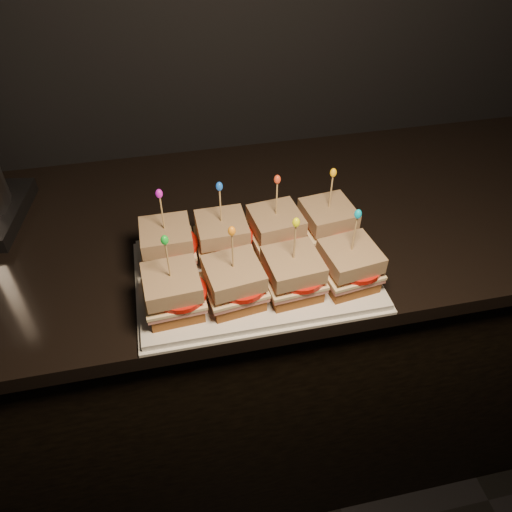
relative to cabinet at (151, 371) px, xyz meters
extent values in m
cube|color=black|center=(0.00, 0.00, 0.00)|extent=(2.38, 0.59, 0.87)
cube|color=black|center=(0.00, 0.00, 0.45)|extent=(2.42, 0.63, 0.03)
cube|color=white|center=(0.25, -0.18, 0.48)|extent=(0.43, 0.26, 0.02)
cube|color=white|center=(0.25, -0.18, 0.47)|extent=(0.44, 0.28, 0.01)
cube|color=brown|center=(0.10, -0.11, 0.50)|extent=(0.09, 0.09, 0.02)
cube|color=#C26C62|center=(0.10, -0.11, 0.52)|extent=(0.10, 0.09, 0.01)
cube|color=beige|center=(0.10, -0.11, 0.52)|extent=(0.10, 0.09, 0.01)
cylinder|color=red|center=(0.11, -0.12, 0.53)|extent=(0.09, 0.09, 0.01)
cube|color=#50230C|center=(0.10, -0.11, 0.55)|extent=(0.09, 0.09, 0.03)
cylinder|color=tan|center=(0.10, -0.11, 0.59)|extent=(0.00, 0.00, 0.09)
ellipsoid|color=#D615D4|center=(0.10, -0.11, 0.64)|extent=(0.01, 0.01, 0.02)
cube|color=brown|center=(0.20, -0.11, 0.50)|extent=(0.09, 0.09, 0.02)
cube|color=#C26C62|center=(0.20, -0.11, 0.52)|extent=(0.10, 0.09, 0.01)
cube|color=beige|center=(0.20, -0.11, 0.52)|extent=(0.10, 0.10, 0.01)
cylinder|color=red|center=(0.21, -0.12, 0.53)|extent=(0.09, 0.09, 0.01)
cube|color=#50230C|center=(0.20, -0.11, 0.55)|extent=(0.09, 0.09, 0.03)
cylinder|color=tan|center=(0.20, -0.11, 0.59)|extent=(0.00, 0.00, 0.09)
ellipsoid|color=blue|center=(0.20, -0.11, 0.64)|extent=(0.01, 0.01, 0.02)
cube|color=brown|center=(0.30, -0.11, 0.50)|extent=(0.10, 0.10, 0.02)
cube|color=#C26C62|center=(0.30, -0.11, 0.52)|extent=(0.11, 0.10, 0.01)
cube|color=beige|center=(0.30, -0.11, 0.52)|extent=(0.11, 0.11, 0.01)
cylinder|color=red|center=(0.31, -0.12, 0.53)|extent=(0.09, 0.09, 0.01)
cube|color=#50230C|center=(0.30, -0.11, 0.55)|extent=(0.10, 0.10, 0.03)
cylinder|color=tan|center=(0.30, -0.11, 0.59)|extent=(0.00, 0.00, 0.09)
ellipsoid|color=red|center=(0.30, -0.11, 0.64)|extent=(0.01, 0.01, 0.02)
cube|color=brown|center=(0.40, -0.11, 0.50)|extent=(0.10, 0.10, 0.02)
cube|color=#C26C62|center=(0.40, -0.11, 0.52)|extent=(0.11, 0.10, 0.01)
cube|color=beige|center=(0.40, -0.11, 0.52)|extent=(0.11, 0.11, 0.01)
cylinder|color=red|center=(0.41, -0.12, 0.53)|extent=(0.09, 0.09, 0.01)
cube|color=#50230C|center=(0.40, -0.11, 0.55)|extent=(0.10, 0.10, 0.03)
cylinder|color=tan|center=(0.40, -0.11, 0.59)|extent=(0.00, 0.00, 0.09)
ellipsoid|color=#FEB00F|center=(0.40, -0.11, 0.64)|extent=(0.01, 0.01, 0.02)
cube|color=brown|center=(0.10, -0.24, 0.50)|extent=(0.09, 0.09, 0.02)
cube|color=#C26C62|center=(0.10, -0.24, 0.52)|extent=(0.10, 0.10, 0.01)
cube|color=beige|center=(0.10, -0.24, 0.52)|extent=(0.10, 0.10, 0.01)
cylinder|color=red|center=(0.11, -0.24, 0.53)|extent=(0.09, 0.09, 0.01)
cube|color=#50230C|center=(0.10, -0.24, 0.55)|extent=(0.09, 0.09, 0.03)
cylinder|color=tan|center=(0.10, -0.24, 0.59)|extent=(0.00, 0.00, 0.09)
ellipsoid|color=green|center=(0.10, -0.24, 0.64)|extent=(0.01, 0.01, 0.02)
cube|color=brown|center=(0.20, -0.24, 0.50)|extent=(0.10, 0.10, 0.02)
cube|color=#C26C62|center=(0.20, -0.24, 0.52)|extent=(0.11, 0.10, 0.01)
cube|color=beige|center=(0.20, -0.24, 0.52)|extent=(0.11, 0.11, 0.01)
cylinder|color=red|center=(0.21, -0.24, 0.53)|extent=(0.09, 0.09, 0.01)
cube|color=#50230C|center=(0.20, -0.24, 0.55)|extent=(0.10, 0.10, 0.03)
cylinder|color=tan|center=(0.20, -0.24, 0.59)|extent=(0.00, 0.00, 0.09)
ellipsoid|color=orange|center=(0.20, -0.24, 0.64)|extent=(0.01, 0.01, 0.02)
cube|color=brown|center=(0.30, -0.24, 0.50)|extent=(0.10, 0.10, 0.02)
cube|color=#C26C62|center=(0.30, -0.24, 0.52)|extent=(0.10, 0.10, 0.01)
cube|color=beige|center=(0.30, -0.24, 0.52)|extent=(0.11, 0.10, 0.01)
cylinder|color=red|center=(0.31, -0.24, 0.53)|extent=(0.09, 0.09, 0.01)
cube|color=#50230C|center=(0.30, -0.24, 0.55)|extent=(0.10, 0.10, 0.03)
cylinder|color=tan|center=(0.30, -0.24, 0.59)|extent=(0.00, 0.00, 0.09)
ellipsoid|color=#F8FD06|center=(0.30, -0.24, 0.64)|extent=(0.01, 0.01, 0.02)
cube|color=brown|center=(0.40, -0.24, 0.50)|extent=(0.10, 0.10, 0.02)
cube|color=#C26C62|center=(0.40, -0.24, 0.52)|extent=(0.11, 0.10, 0.01)
cube|color=beige|center=(0.40, -0.24, 0.52)|extent=(0.11, 0.11, 0.01)
cylinder|color=red|center=(0.41, -0.24, 0.53)|extent=(0.09, 0.09, 0.01)
cube|color=#50230C|center=(0.40, -0.24, 0.55)|extent=(0.10, 0.10, 0.03)
cylinder|color=tan|center=(0.40, -0.24, 0.59)|extent=(0.00, 0.00, 0.09)
ellipsoid|color=#05A4C2|center=(0.40, -0.24, 0.64)|extent=(0.01, 0.01, 0.02)
camera|label=1|loc=(0.11, -0.82, 1.12)|focal=35.00mm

